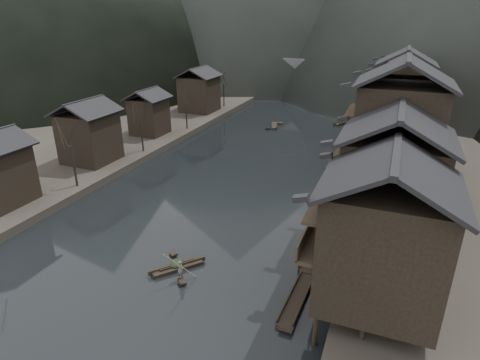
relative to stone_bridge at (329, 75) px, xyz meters
The scene contains 12 objects.
water 72.18m from the stone_bridge, 90.00° to the right, with size 300.00×300.00×0.00m, color black.
left_bank 47.64m from the stone_bridge, 137.56° to the right, with size 40.00×200.00×1.20m, color #2D2823.
stilt_houses 55.57m from the stone_bridge, 71.83° to the right, with size 9.00×67.60×16.44m.
left_houses 55.79m from the stone_bridge, 111.56° to the right, with size 8.10×53.20×8.73m.
bare_trees 60.46m from the stone_bridge, 106.33° to the right, with size 3.72×61.77×7.44m.
moored_sampans 52.60m from the stone_bridge, 76.84° to the right, with size 3.12×61.62×0.47m.
midriver_boats 29.42m from the stone_bridge, 84.84° to the right, with size 14.48×12.54×0.45m.
stone_bridge is the anchor object (origin of this frame).
hero_sampan 78.64m from the stone_bridge, 88.53° to the right, with size 3.59×4.13×0.43m.
cargo_heap 78.44m from the stone_bridge, 88.63° to the right, with size 1.03×1.35×0.62m, color black.
boatman 79.88m from the stone_bridge, 87.81° to the right, with size 0.60×0.39×1.65m, color #555557.
bamboo_pole 79.81m from the stone_bridge, 87.67° to the right, with size 0.06×0.06×4.33m, color #8C7A51.
Camera 1 is at (16.99, -30.24, 19.57)m, focal length 30.00 mm.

